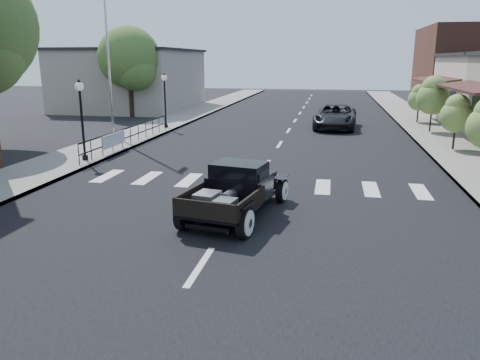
# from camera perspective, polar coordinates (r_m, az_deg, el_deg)

# --- Properties ---
(ground) EXTENTS (120.00, 120.00, 0.00)m
(ground) POSITION_cam_1_polar(r_m,az_deg,el_deg) (12.80, -1.20, -5.01)
(ground) COLOR black
(ground) RESTS_ON ground
(road) EXTENTS (14.00, 80.00, 0.02)m
(road) POSITION_cam_1_polar(r_m,az_deg,el_deg) (27.25, 5.55, 5.39)
(road) COLOR black
(road) RESTS_ON ground
(road_markings) EXTENTS (12.00, 60.00, 0.06)m
(road_markings) POSITION_cam_1_polar(r_m,az_deg,el_deg) (22.35, 4.26, 3.40)
(road_markings) COLOR silver
(road_markings) RESTS_ON ground
(sidewalk_left) EXTENTS (3.00, 80.00, 0.15)m
(sidewalk_left) POSITION_cam_1_polar(r_m,az_deg,el_deg) (29.29, -11.32, 5.94)
(sidewalk_left) COLOR gray
(sidewalk_left) RESTS_ON ground
(sidewalk_right) EXTENTS (3.00, 80.00, 0.15)m
(sidewalk_right) POSITION_cam_1_polar(r_m,az_deg,el_deg) (27.75, 23.35, 4.58)
(sidewalk_right) COLOR gray
(sidewalk_right) RESTS_ON ground
(low_building_left) EXTENTS (10.00, 12.00, 5.00)m
(low_building_left) POSITION_cam_1_polar(r_m,az_deg,el_deg) (43.54, -13.00, 11.76)
(low_building_left) COLOR #ACA191
(low_building_left) RESTS_ON ground
(railing) EXTENTS (0.08, 10.00, 1.00)m
(railing) POSITION_cam_1_polar(r_m,az_deg,el_deg) (24.20, -13.21, 5.47)
(railing) COLOR black
(railing) RESTS_ON sidewalk_left
(banner) EXTENTS (0.04, 2.20, 0.60)m
(banner) POSITION_cam_1_polar(r_m,az_deg,el_deg) (22.41, -15.07, 4.15)
(banner) COLOR silver
(banner) RESTS_ON sidewalk_left
(lamp_post_b) EXTENTS (0.36, 0.36, 3.36)m
(lamp_post_b) POSITION_cam_1_polar(r_m,az_deg,el_deg) (20.64, -18.70, 6.92)
(lamp_post_b) COLOR black
(lamp_post_b) RESTS_ON sidewalk_left
(lamp_post_c) EXTENTS (0.36, 0.36, 3.36)m
(lamp_post_c) POSITION_cam_1_polar(r_m,az_deg,el_deg) (29.70, -9.12, 9.56)
(lamp_post_c) COLOR black
(lamp_post_c) RESTS_ON sidewalk_left
(flagpole) EXTENTS (0.12, 0.12, 12.61)m
(flagpole) POSITION_cam_1_polar(r_m,az_deg,el_deg) (26.64, -16.06, 18.62)
(flagpole) COLOR silver
(flagpole) RESTS_ON sidewalk_left
(big_tree_far) EXTENTS (4.59, 4.59, 6.74)m
(big_tree_far) POSITION_cam_1_polar(r_m,az_deg,el_deg) (37.01, -13.28, 12.68)
(big_tree_far) COLOR #436029
(big_tree_far) RESTS_ON ground
(small_tree_c) EXTENTS (1.50, 1.50, 2.49)m
(small_tree_c) POSITION_cam_1_polar(r_m,az_deg,el_deg) (24.27, 24.80, 6.33)
(small_tree_c) COLOR olive
(small_tree_c) RESTS_ON sidewalk_right
(small_tree_d) EXTENTS (1.87, 1.87, 3.11)m
(small_tree_d) POSITION_cam_1_polar(r_m,az_deg,el_deg) (29.80, 22.37, 8.45)
(small_tree_d) COLOR olive
(small_tree_d) RESTS_ON sidewalk_right
(small_tree_e) EXTENTS (1.46, 1.46, 2.44)m
(small_tree_e) POSITION_cam_1_polar(r_m,az_deg,el_deg) (34.15, 20.94, 8.64)
(small_tree_e) COLOR olive
(small_tree_e) RESTS_ON sidewalk_right
(hotrod_pickup) EXTENTS (2.82, 4.71, 1.53)m
(hotrod_pickup) POSITION_cam_1_polar(r_m,az_deg,el_deg) (12.98, -0.42, -1.20)
(hotrod_pickup) COLOR black
(hotrod_pickup) RESTS_ON ground
(second_car) EXTENTS (2.83, 5.55, 1.50)m
(second_car) POSITION_cam_1_polar(r_m,az_deg,el_deg) (30.61, 11.56, 7.56)
(second_car) COLOR black
(second_car) RESTS_ON ground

